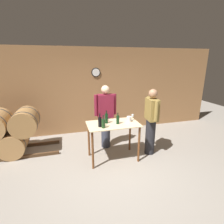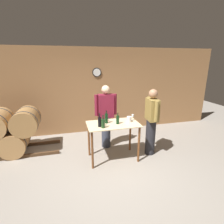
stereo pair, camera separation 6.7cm
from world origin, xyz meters
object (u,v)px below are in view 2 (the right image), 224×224
Objects in this scene: person_visitor_with_scarf at (151,121)px; person_host at (106,115)px; wine_glass_near_left at (106,117)px; wine_bottle_far_left at (100,122)px; wine_bottle_center at (106,118)px; wine_glass_near_center at (133,116)px; ice_bucket at (129,119)px; wine_bottle_left at (103,123)px; wine_bottle_right at (118,120)px.

person_host is at bearing 146.63° from person_visitor_with_scarf.
wine_glass_near_left is at bearing -102.17° from person_host.
wine_bottle_center is (0.19, 0.19, 0.00)m from wine_bottle_far_left.
wine_bottle_center is at bearing -98.64° from wine_glass_near_left.
wine_glass_near_center is 1.17× the size of ice_bucket.
wine_bottle_left reaches higher than wine_glass_near_center.
wine_bottle_left is 0.85m from wine_glass_near_center.
wine_bottle_far_left reaches higher than wine_glass_near_left.
wine_glass_near_left reaches higher than ice_bucket.
wine_glass_near_left is 0.55m from ice_bucket.
person_host reaches higher than person_visitor_with_scarf.
wine_bottle_center reaches higher than wine_glass_near_left.
person_host reaches higher than wine_bottle_center.
wine_bottle_far_left is 0.39m from wine_glass_near_left.
person_host is at bearing 78.69° from wine_bottle_center.
wine_glass_near_left is (0.16, 0.41, -0.01)m from wine_bottle_left.
wine_bottle_left is at bearing -55.09° from wine_bottle_far_left.
wine_glass_near_left is 0.46m from person_host.
wine_bottle_left is at bearing -158.94° from wine_glass_near_center.
wine_bottle_right is 0.33m from wine_glass_near_left.
person_visitor_with_scarf is at bearing 5.07° from wine_bottle_far_left.
wine_bottle_right is at bearing -177.42° from person_visitor_with_scarf.
person_host is (0.31, 0.77, -0.12)m from wine_bottle_far_left.
wine_bottle_far_left is 1.16× the size of wine_bottle_right.
wine_glass_near_center is (0.66, 0.03, -0.01)m from wine_bottle_center.
wine_bottle_left is 1.27m from person_visitor_with_scarf.
ice_bucket is (0.54, -0.04, -0.06)m from wine_bottle_center.
person_host is at bearing 68.11° from wine_bottle_far_left.
wine_bottle_far_left is 2.39× the size of ice_bucket.
wine_glass_near_center is (0.64, -0.11, 0.01)m from wine_glass_near_left.
wine_bottle_right is 0.45m from wine_glass_near_center.
person_host reaches higher than ice_bucket.
wine_bottle_center is at bearing -176.99° from wine_glass_near_center.
wine_bottle_far_left is at bearing 124.91° from wine_bottle_left.
person_host reaches higher than wine_bottle_far_left.
wine_bottle_far_left is 2.04× the size of wine_glass_near_center.
person_visitor_with_scarf reaches higher than wine_bottle_far_left.
person_visitor_with_scarf is at bearing -2.96° from ice_bucket.
wine_glass_near_center is 0.48m from person_visitor_with_scarf.
wine_glass_near_left is at bearing 130.80° from wine_bottle_right.
person_visitor_with_scarf is (0.45, -0.11, -0.13)m from wine_glass_near_center.
wine_glass_near_center is 0.09× the size of person_host.
person_host reaches higher than wine_bottle_left.
person_visitor_with_scarf is at bearing -3.65° from wine_bottle_center.
wine_bottle_far_left is 0.75m from ice_bucket.
person_host is at bearing 100.08° from wine_bottle_right.
wine_glass_near_center is 0.78m from person_host.
wine_bottle_right reaches higher than wine_glass_near_center.
wine_glass_near_center is at bearing 32.34° from ice_bucket.
ice_bucket is at bearing -4.38° from wine_bottle_center.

